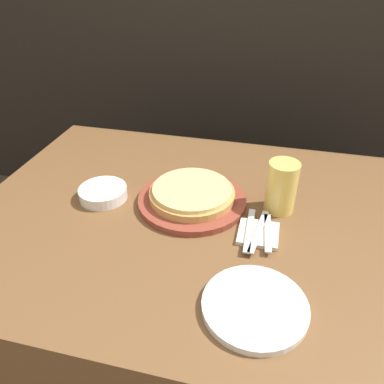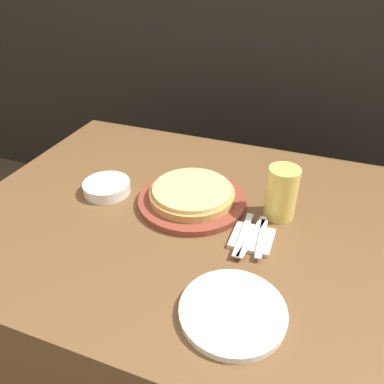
% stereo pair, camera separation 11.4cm
% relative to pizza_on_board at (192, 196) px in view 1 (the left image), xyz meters
% --- Properties ---
extents(ground_plane, '(12.00, 12.00, 0.00)m').
position_rel_pizza_on_board_xyz_m(ground_plane, '(0.05, -0.05, -0.75)').
color(ground_plane, '#473828').
extents(dining_table, '(1.41, 1.01, 0.73)m').
position_rel_pizza_on_board_xyz_m(dining_table, '(0.05, -0.05, -0.39)').
color(dining_table, brown).
rests_on(dining_table, ground_plane).
extents(pizza_on_board, '(0.33, 0.33, 0.06)m').
position_rel_pizza_on_board_xyz_m(pizza_on_board, '(0.00, 0.00, 0.00)').
color(pizza_on_board, brown).
rests_on(pizza_on_board, dining_table).
extents(beer_glass, '(0.09, 0.09, 0.16)m').
position_rel_pizza_on_board_xyz_m(beer_glass, '(0.26, 0.03, 0.06)').
color(beer_glass, '#E5C65B').
rests_on(beer_glass, dining_table).
extents(dinner_plate, '(0.23, 0.23, 0.02)m').
position_rel_pizza_on_board_xyz_m(dinner_plate, '(0.23, -0.36, -0.02)').
color(dinner_plate, silver).
rests_on(dinner_plate, dining_table).
extents(side_bowl, '(0.15, 0.15, 0.04)m').
position_rel_pizza_on_board_xyz_m(side_bowl, '(-0.28, -0.04, -0.01)').
color(side_bowl, silver).
rests_on(side_bowl, dining_table).
extents(napkin_stack, '(0.11, 0.11, 0.01)m').
position_rel_pizza_on_board_xyz_m(napkin_stack, '(0.21, -0.11, -0.02)').
color(napkin_stack, beige).
rests_on(napkin_stack, dining_table).
extents(fork, '(0.02, 0.19, 0.00)m').
position_rel_pizza_on_board_xyz_m(fork, '(0.19, -0.11, -0.01)').
color(fork, silver).
rests_on(fork, napkin_stack).
extents(dinner_knife, '(0.04, 0.19, 0.00)m').
position_rel_pizza_on_board_xyz_m(dinner_knife, '(0.21, -0.11, -0.01)').
color(dinner_knife, silver).
rests_on(dinner_knife, napkin_stack).
extents(spoon, '(0.03, 0.16, 0.00)m').
position_rel_pizza_on_board_xyz_m(spoon, '(0.24, -0.11, -0.01)').
color(spoon, silver).
rests_on(spoon, napkin_stack).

